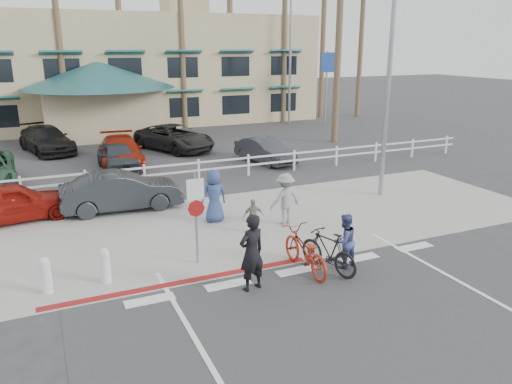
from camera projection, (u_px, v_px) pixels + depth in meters
name	position (u px, v px, depth m)	size (l,w,h in m)	color
ground	(308.00, 280.00, 12.93)	(140.00, 140.00, 0.00)	#333335
bike_path	(353.00, 317.00, 11.18)	(12.00, 16.00, 0.01)	#333335
sidewalk_plaza	(242.00, 225.00, 16.87)	(22.00, 7.00, 0.01)	gray
cross_street	(205.00, 194.00, 20.37)	(40.00, 5.00, 0.01)	#333335
parking_lot	(153.00, 150.00, 28.69)	(50.00, 16.00, 0.01)	#333335
curb_red	(183.00, 282.00, 12.81)	(7.00, 0.25, 0.02)	maroon
rail_fence	(201.00, 170.00, 22.18)	(29.40, 0.16, 1.00)	silver
building	(136.00, 47.00, 39.25)	(28.00, 16.00, 11.30)	#C5B486
sign_post	(196.00, 214.00, 13.55)	(0.50, 0.10, 2.90)	gray
bollard_0	(105.00, 266.00, 12.67)	(0.26, 0.26, 0.95)	silver
bollard_1	(46.00, 275.00, 12.13)	(0.26, 0.26, 0.95)	silver
streetlight_0	(389.00, 82.00, 19.00)	(0.60, 2.00, 9.00)	gray
streetlight_1	(290.00, 60.00, 37.27)	(0.60, 2.00, 9.50)	gray
info_sign	(326.00, 87.00, 36.86)	(1.20, 0.16, 5.60)	navy
palm_3	(58.00, 25.00, 31.27)	(4.00, 4.00, 14.00)	#1E5022
palm_4	(119.00, 19.00, 33.56)	(4.00, 4.00, 15.00)	#1E5022
palm_5	(182.00, 35.00, 34.53)	(4.00, 4.00, 13.00)	#1E5022
palm_6	(230.00, 7.00, 36.40)	(4.00, 4.00, 17.00)	#1E5022
palm_7	(284.00, 29.00, 37.51)	(4.00, 4.00, 14.00)	#1E5022
palm_8	(323.00, 23.00, 39.80)	(4.00, 4.00, 15.00)	#1E5022
palm_9	(361.00, 36.00, 40.38)	(4.00, 4.00, 13.00)	#1E5022
palm_11	(339.00, 24.00, 29.24)	(4.00, 4.00, 14.00)	#1E5022
bike_red	(305.00, 251.00, 13.32)	(0.77, 2.20, 1.16)	#9E2814
rider_red	(252.00, 253.00, 12.18)	(0.72, 0.47, 1.98)	black
bike_black	(328.00, 251.00, 13.29)	(0.54, 1.92, 1.15)	black
rider_black	(344.00, 241.00, 13.50)	(0.74, 0.58, 1.53)	#3E487A
pedestrian_a	(285.00, 199.00, 16.76)	(1.14, 0.66, 1.77)	gray
pedestrian_child	(253.00, 216.00, 16.09)	(0.66, 0.27, 1.12)	gray
pedestrian_b	(214.00, 196.00, 16.96)	(0.90, 0.58, 1.83)	navy
car_white_sedan	(122.00, 191.00, 18.23)	(1.51, 4.32, 1.42)	#212428
car_red_compact	(12.00, 202.00, 17.06)	(1.61, 4.00, 1.36)	maroon
lot_car_1	(121.00, 151.00, 25.02)	(2.00, 4.92, 1.43)	maroon
lot_car_2	(118.00, 156.00, 24.09)	(1.58, 3.92, 1.34)	#2A2F37
lot_car_3	(265.00, 151.00, 25.61)	(1.33, 3.81, 1.26)	#2D3034
lot_car_4	(46.00, 140.00, 28.04)	(2.04, 5.01, 1.45)	black
lot_car_5	(174.00, 138.00, 28.62)	(2.40, 5.21, 1.45)	black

